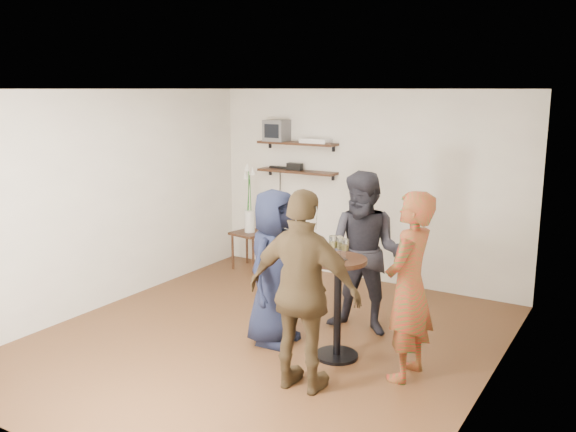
# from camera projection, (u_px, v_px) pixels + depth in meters

# --- Properties ---
(room) EXTENTS (4.58, 5.08, 2.68)m
(room) POSITION_uv_depth(u_px,v_px,m) (264.00, 220.00, 6.18)
(room) COLOR #452816
(room) RESTS_ON ground
(shelf_upper) EXTENTS (1.20, 0.25, 0.04)m
(shelf_upper) POSITION_uv_depth(u_px,v_px,m) (297.00, 143.00, 8.56)
(shelf_upper) COLOR black
(shelf_upper) RESTS_ON room
(shelf_lower) EXTENTS (1.20, 0.25, 0.04)m
(shelf_lower) POSITION_uv_depth(u_px,v_px,m) (297.00, 171.00, 8.64)
(shelf_lower) COLOR black
(shelf_lower) RESTS_ON room
(crt_monitor) EXTENTS (0.32, 0.30, 0.30)m
(crt_monitor) POSITION_uv_depth(u_px,v_px,m) (277.00, 130.00, 8.69)
(crt_monitor) COLOR #59595B
(crt_monitor) RESTS_ON shelf_upper
(dvd_deck) EXTENTS (0.40, 0.24, 0.06)m
(dvd_deck) POSITION_uv_depth(u_px,v_px,m) (316.00, 141.00, 8.40)
(dvd_deck) COLOR silver
(dvd_deck) RESTS_ON shelf_upper
(radio) EXTENTS (0.22, 0.10, 0.10)m
(radio) POSITION_uv_depth(u_px,v_px,m) (295.00, 167.00, 8.65)
(radio) COLOR black
(radio) RESTS_ON shelf_lower
(power_strip) EXTENTS (0.30, 0.05, 0.03)m
(power_strip) POSITION_uv_depth(u_px,v_px,m) (279.00, 167.00, 8.85)
(power_strip) COLOR black
(power_strip) RESTS_ON shelf_lower
(side_table) EXTENTS (0.53, 0.53, 0.55)m
(side_table) POSITION_uv_depth(u_px,v_px,m) (250.00, 238.00, 8.93)
(side_table) COLOR black
(side_table) RESTS_ON room
(vase_lilies) EXTENTS (0.20, 0.21, 1.04)m
(vase_lilies) POSITION_uv_depth(u_px,v_px,m) (249.00, 210.00, 8.85)
(vase_lilies) COLOR silver
(vase_lilies) RESTS_ON side_table
(drinks_table) EXTENTS (0.55, 0.55, 1.01)m
(drinks_table) POSITION_uv_depth(u_px,v_px,m) (338.00, 294.00, 5.90)
(drinks_table) COLOR black
(drinks_table) RESTS_ON room
(wine_glass_fl) EXTENTS (0.07, 0.07, 0.22)m
(wine_glass_fl) POSITION_uv_depth(u_px,v_px,m) (333.00, 243.00, 5.80)
(wine_glass_fl) COLOR silver
(wine_glass_fl) RESTS_ON drinks_table
(wine_glass_fr) EXTENTS (0.07, 0.07, 0.20)m
(wine_glass_fr) POSITION_uv_depth(u_px,v_px,m) (345.00, 246.00, 5.74)
(wine_glass_fr) COLOR silver
(wine_glass_fr) RESTS_ON drinks_table
(wine_glass_bl) EXTENTS (0.07, 0.07, 0.20)m
(wine_glass_bl) POSITION_uv_depth(u_px,v_px,m) (339.00, 243.00, 5.85)
(wine_glass_bl) COLOR silver
(wine_glass_bl) RESTS_ON drinks_table
(wine_glass_br) EXTENTS (0.07, 0.07, 0.21)m
(wine_glass_br) POSITION_uv_depth(u_px,v_px,m) (341.00, 244.00, 5.78)
(wine_glass_br) COLOR silver
(wine_glass_br) RESTS_ON drinks_table
(person_plaid) EXTENTS (0.45, 0.66, 1.74)m
(person_plaid) POSITION_uv_depth(u_px,v_px,m) (409.00, 286.00, 5.45)
(person_plaid) COLOR red
(person_plaid) RESTS_ON room
(person_dark) EXTENTS (0.89, 0.72, 1.76)m
(person_dark) POSITION_uv_depth(u_px,v_px,m) (365.00, 254.00, 6.48)
(person_dark) COLOR black
(person_dark) RESTS_ON room
(person_navy) EXTENTS (0.52, 0.80, 1.62)m
(person_navy) POSITION_uv_depth(u_px,v_px,m) (274.00, 267.00, 6.24)
(person_navy) COLOR black
(person_navy) RESTS_ON room
(person_brown) EXTENTS (1.07, 0.49, 1.79)m
(person_brown) POSITION_uv_depth(u_px,v_px,m) (304.00, 292.00, 5.22)
(person_brown) COLOR #3F2F1B
(person_brown) RESTS_ON room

